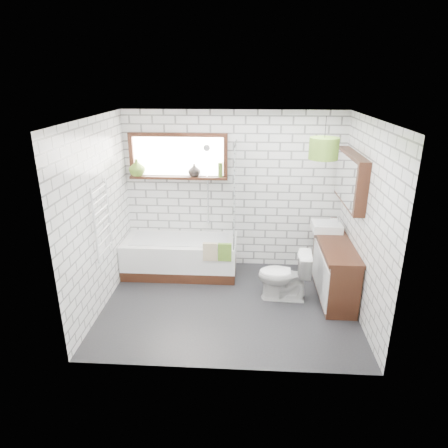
# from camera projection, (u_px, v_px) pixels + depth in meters

# --- Properties ---
(floor) EXTENTS (3.40, 2.60, 0.01)m
(floor) POSITION_uv_depth(u_px,v_px,m) (229.00, 304.00, 5.52)
(floor) COLOR black
(floor) RESTS_ON ground
(ceiling) EXTENTS (3.40, 2.60, 0.01)m
(ceiling) POSITION_uv_depth(u_px,v_px,m) (230.00, 118.00, 4.64)
(ceiling) COLOR white
(ceiling) RESTS_ON ground
(wall_back) EXTENTS (3.40, 0.01, 2.50)m
(wall_back) POSITION_uv_depth(u_px,v_px,m) (233.00, 191.00, 6.30)
(wall_back) COLOR white
(wall_back) RESTS_ON ground
(wall_front) EXTENTS (3.40, 0.01, 2.50)m
(wall_front) POSITION_uv_depth(u_px,v_px,m) (222.00, 265.00, 3.86)
(wall_front) COLOR white
(wall_front) RESTS_ON ground
(wall_left) EXTENTS (0.01, 2.60, 2.50)m
(wall_left) POSITION_uv_depth(u_px,v_px,m) (98.00, 216.00, 5.18)
(wall_left) COLOR white
(wall_left) RESTS_ON ground
(wall_right) EXTENTS (0.01, 2.60, 2.50)m
(wall_right) POSITION_uv_depth(u_px,v_px,m) (365.00, 222.00, 4.98)
(wall_right) COLOR white
(wall_right) RESTS_ON ground
(window) EXTENTS (1.52, 0.16, 0.68)m
(window) POSITION_uv_depth(u_px,v_px,m) (178.00, 157.00, 6.12)
(window) COLOR black
(window) RESTS_ON wall_back
(towel_radiator) EXTENTS (0.06, 0.52, 1.00)m
(towel_radiator) POSITION_uv_depth(u_px,v_px,m) (102.00, 220.00, 5.20)
(towel_radiator) COLOR white
(towel_radiator) RESTS_ON wall_left
(mirror_cabinet) EXTENTS (0.16, 1.20, 0.70)m
(mirror_cabinet) POSITION_uv_depth(u_px,v_px,m) (351.00, 179.00, 5.41)
(mirror_cabinet) COLOR black
(mirror_cabinet) RESTS_ON wall_right
(shower_riser) EXTENTS (0.02, 0.02, 1.30)m
(shower_riser) POSITION_uv_depth(u_px,v_px,m) (208.00, 186.00, 6.25)
(shower_riser) COLOR silver
(shower_riser) RESTS_ON wall_back
(bathtub) EXTENTS (1.75, 0.77, 0.57)m
(bathtub) POSITION_uv_depth(u_px,v_px,m) (181.00, 256.00, 6.32)
(bathtub) COLOR white
(bathtub) RESTS_ON floor
(shower_screen) EXTENTS (0.02, 0.72, 1.50)m
(shower_screen) POSITION_uv_depth(u_px,v_px,m) (235.00, 194.00, 5.91)
(shower_screen) COLOR white
(shower_screen) RESTS_ON bathtub
(towel_green) EXTENTS (0.20, 0.05, 0.27)m
(towel_green) POSITION_uv_depth(u_px,v_px,m) (225.00, 252.00, 5.83)
(towel_green) COLOR #537924
(towel_green) RESTS_ON bathtub
(towel_beige) EXTENTS (0.21, 0.05, 0.28)m
(towel_beige) POSITION_uv_depth(u_px,v_px,m) (210.00, 252.00, 5.84)
(towel_beige) COLOR tan
(towel_beige) RESTS_ON bathtub
(vanity) EXTENTS (0.44, 1.37, 0.79)m
(vanity) POSITION_uv_depth(u_px,v_px,m) (334.00, 269.00, 5.65)
(vanity) COLOR black
(vanity) RESTS_ON floor
(basin) EXTENTS (0.42, 0.37, 0.12)m
(basin) POSITION_uv_depth(u_px,v_px,m) (327.00, 227.00, 5.96)
(basin) COLOR white
(basin) RESTS_ON vanity
(tap) EXTENTS (0.04, 0.04, 0.18)m
(tap) POSITION_uv_depth(u_px,v_px,m) (338.00, 222.00, 5.92)
(tap) COLOR silver
(tap) RESTS_ON vanity
(toilet) EXTENTS (0.44, 0.73, 0.72)m
(toilet) POSITION_uv_depth(u_px,v_px,m) (284.00, 275.00, 5.54)
(toilet) COLOR white
(toilet) RESTS_ON floor
(vase_olive) EXTENTS (0.31, 0.31, 0.26)m
(vase_olive) POSITION_uv_depth(u_px,v_px,m) (137.00, 169.00, 6.19)
(vase_olive) COLOR #597E27
(vase_olive) RESTS_ON window
(vase_dark) EXTENTS (0.23, 0.23, 0.20)m
(vase_dark) POSITION_uv_depth(u_px,v_px,m) (194.00, 171.00, 6.15)
(vase_dark) COLOR black
(vase_dark) RESTS_ON window
(bottle) EXTENTS (0.07, 0.07, 0.22)m
(bottle) POSITION_uv_depth(u_px,v_px,m) (220.00, 171.00, 6.13)
(bottle) COLOR #597E27
(bottle) RESTS_ON window
(pendant) EXTENTS (0.37, 0.37, 0.28)m
(pendant) POSITION_uv_depth(u_px,v_px,m) (324.00, 148.00, 5.06)
(pendant) COLOR #537924
(pendant) RESTS_ON ceiling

